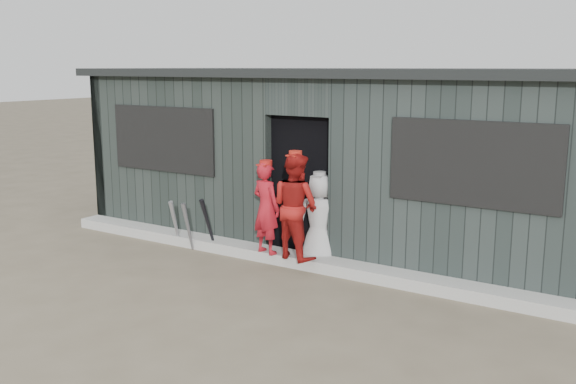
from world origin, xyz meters
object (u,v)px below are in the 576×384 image
Objects in this scene: player_red_left at (266,208)px; player_grey_back at (319,219)px; bat_right at (208,225)px; bat_mid at (188,227)px; bat_left at (175,223)px; dugout at (347,156)px; player_red_right at (295,206)px.

player_red_left reaches higher than player_grey_back.
bat_mid is at bearing -158.25° from bat_right.
bat_left is 1.02× the size of bat_mid.
dugout is at bearing 55.20° from bat_right.
player_red_right is (1.47, 0.01, 0.45)m from bat_right.
player_red_right reaches higher than bat_right.
player_red_left is 1.93m from dugout.
player_red_left reaches higher than bat_left.
player_red_left is 0.89× the size of player_red_right.
player_red_left is at bearing 16.23° from player_red_right.
player_red_left is 0.73m from player_grey_back.
player_grey_back reaches higher than bat_right.
player_red_left is at bearing -0.44° from bat_right.
player_red_left reaches higher than bat_right.
player_grey_back is (0.61, 0.38, -0.15)m from player_red_left.
player_grey_back is at bearing 12.97° from bat_right.
dugout is (-0.19, 1.83, 0.43)m from player_red_right.
bat_mid is 2.67m from dugout.
player_grey_back reaches higher than bat_mid.
bat_right is at bearing 5.85° from bat_left.
player_grey_back is at bearing -134.94° from player_red_left.
bat_left is at bearing -134.47° from dugout.
bat_mid is 0.09× the size of dugout.
player_red_right is at bearing 4.10° from bat_mid.
dugout reaches higher than player_grey_back.
player_red_right reaches higher than bat_left.
bat_mid is 0.31m from bat_right.
player_grey_back is (0.16, 0.36, -0.23)m from player_red_right.
dugout is (1.86, 1.90, 0.92)m from bat_left.
player_red_right is at bearing 51.56° from player_grey_back.
player_red_left is (1.31, 0.11, 0.41)m from bat_mid.
bat_right is 1.08m from player_red_left.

